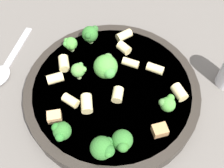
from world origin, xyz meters
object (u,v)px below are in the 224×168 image
object	(u,v)px
rigatoni_4	(55,78)
rigatoni_9	(124,48)
rigatoni_2	(120,94)
spoon	(4,68)
broccoli_floret_0	(108,67)
rigatoni_6	(154,68)
broccoli_floret_5	(122,142)
rigatoni_0	(124,35)
broccoli_floret_1	(79,70)
rigatoni_8	(179,92)
rigatoni_7	(71,101)
rigatoni_1	(64,63)
broccoli_floret_4	(90,34)
chicken_chunk_0	(160,130)
chicken_chunk_1	(54,117)
broccoli_floret_2	(168,104)
rigatoni_5	(131,63)
pasta_bowl	(112,91)
rigatoni_3	(87,104)
broccoli_floret_6	(62,131)
broccoli_floret_7	(70,44)
broccoli_floret_3	(103,148)

from	to	relation	value
rigatoni_4	rigatoni_9	distance (m)	0.13
rigatoni_2	spoon	bearing A→B (deg)	-134.48
broccoli_floret_0	rigatoni_6	world-z (taller)	broccoli_floret_0
broccoli_floret_5	rigatoni_0	xyz separation A→B (m)	(-0.19, 0.10, -0.01)
broccoli_floret_1	rigatoni_8	xyz separation A→B (m)	(0.10, 0.13, -0.01)
rigatoni_7	rigatoni_1	bearing A→B (deg)	169.09
broccoli_floret_4	chicken_chunk_0	world-z (taller)	broccoli_floret_4
spoon	rigatoni_0	bearing A→B (deg)	78.49
rigatoni_0	rigatoni_1	xyz separation A→B (m)	(0.02, -0.12, 0.00)
broccoli_floret_1	chicken_chunk_0	distance (m)	0.16
broccoli_floret_0	chicken_chunk_1	xyz separation A→B (m)	(0.04, -0.11, -0.02)
rigatoni_6	rigatoni_8	xyz separation A→B (m)	(0.06, 0.01, 0.00)
rigatoni_6	rigatoni_8	size ratio (longest dim) A/B	1.10
rigatoni_9	rigatoni_6	bearing A→B (deg)	25.22
broccoli_floret_4	rigatoni_1	size ratio (longest dim) A/B	1.29
broccoli_floret_2	rigatoni_7	xyz separation A→B (m)	(-0.07, -0.13, -0.01)
broccoli_floret_5	rigatoni_8	distance (m)	0.13
rigatoni_5	rigatoni_7	xyz separation A→B (m)	(0.03, -0.12, 0.00)
pasta_bowl	rigatoni_0	distance (m)	0.11
broccoli_floret_4	rigatoni_3	xyz separation A→B (m)	(0.12, -0.06, -0.01)
rigatoni_0	rigatoni_2	size ratio (longest dim) A/B	1.22
rigatoni_6	pasta_bowl	bearing A→B (deg)	-88.50
pasta_bowl	chicken_chunk_1	bearing A→B (deg)	-80.96
broccoli_floret_6	chicken_chunk_1	xyz separation A→B (m)	(-0.03, -0.00, -0.02)
rigatoni_1	rigatoni_9	size ratio (longest dim) A/B	1.16
rigatoni_1	chicken_chunk_0	size ratio (longest dim) A/B	1.23
rigatoni_1	chicken_chunk_0	xyz separation A→B (m)	(0.18, 0.09, -0.00)
rigatoni_7	rigatoni_6	bearing A→B (deg)	91.19
pasta_bowl	broccoli_floret_0	bearing A→B (deg)	173.98
rigatoni_0	spoon	bearing A→B (deg)	-101.51
spoon	pasta_bowl	bearing A→B (deg)	48.97
pasta_bowl	broccoli_floret_5	bearing A→B (deg)	-16.58
pasta_bowl	rigatoni_9	distance (m)	0.08
rigatoni_4	broccoli_floret_1	bearing A→B (deg)	75.57
rigatoni_2	rigatoni_4	world-z (taller)	same
broccoli_floret_7	broccoli_floret_6	bearing A→B (deg)	-23.73
broccoli_floret_0	rigatoni_8	xyz separation A→B (m)	(0.08, 0.09, -0.02)
broccoli_floret_5	rigatoni_4	xyz separation A→B (m)	(-0.15, -0.05, -0.01)
chicken_chunk_1	broccoli_floret_2	bearing A→B (deg)	71.20
pasta_bowl	rigatoni_3	xyz separation A→B (m)	(0.02, -0.05, 0.02)
rigatoni_6	broccoli_floret_3	bearing A→B (deg)	-54.00
broccoli_floret_4	broccoli_floret_7	world-z (taller)	broccoli_floret_4
broccoli_floret_0	pasta_bowl	bearing A→B (deg)	-6.02
rigatoni_1	chicken_chunk_1	size ratio (longest dim) A/B	1.27
broccoli_floret_4	broccoli_floret_7	bearing A→B (deg)	-83.36
broccoli_floret_7	rigatoni_0	world-z (taller)	broccoli_floret_7
broccoli_floret_2	pasta_bowl	bearing A→B (deg)	-140.23
broccoli_floret_7	rigatoni_1	bearing A→B (deg)	-38.56
rigatoni_3	rigatoni_1	bearing A→B (deg)	-176.02
broccoli_floret_2	rigatoni_2	distance (m)	0.08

